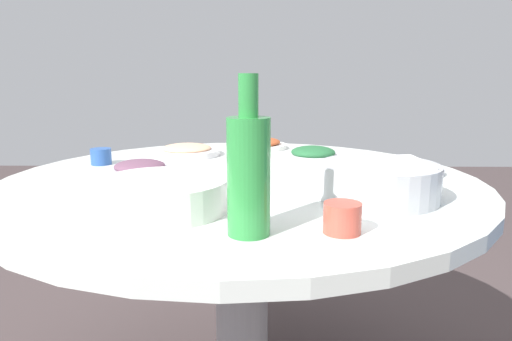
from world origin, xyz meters
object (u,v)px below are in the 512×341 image
Objects in this scene: soup_bowl at (163,196)px; dish_stirfry at (259,144)px; dish_noodles at (187,150)px; tea_cup_near at (342,218)px; dish_tofu_braise at (409,168)px; dish_greens at (313,155)px; dish_eggplant at (140,169)px; green_bottle at (249,172)px; rice_bowl at (379,181)px; round_dining_table at (241,222)px; tea_cup_far at (101,156)px.

soup_bowl is 0.87m from dish_stirfry.
tea_cup_near reaches higher than dish_noodles.
dish_greens reaches higher than dish_tofu_braise.
soup_bowl is 1.57× the size of dish_tofu_braise.
soup_bowl reaches higher than dish_eggplant.
rice_bowl is at bearing -140.48° from green_bottle.
tea_cup_near is at bearing 88.01° from dish_greens.
dish_tofu_braise reaches higher than round_dining_table.
soup_bowl is 0.38m from dish_eggplant.
soup_bowl is at bearing 76.51° from dish_stirfry.
dish_noodles is (0.06, -0.69, -0.02)m from soup_bowl.
rice_bowl reaches higher than dish_noodles.
round_dining_table is 0.44m from rice_bowl.
tea_cup_near is (0.02, 0.70, 0.01)m from dish_greens.
dish_stirfry is 3.12× the size of tea_cup_near.
dish_eggplant is 0.75× the size of green_bottle.
dish_noodles is at bearing -47.07° from rice_bowl.
tea_cup_far is at bearing -58.63° from soup_bowl.
green_bottle reaches higher than dish_stirfry.
dish_eggplant is 0.23m from tea_cup_far.
green_bottle reaches higher than soup_bowl.
rice_bowl is at bearing -117.95° from tea_cup_near.
dish_stirfry is 0.99m from tea_cup_near.
tea_cup_far is at bearing -43.93° from tea_cup_near.
dish_tofu_braise is at bearing -177.21° from dish_eggplant.
dish_eggplant is at bearing -3.73° from round_dining_table.
dish_greens reaches higher than round_dining_table.
dish_tofu_braise is at bearing -173.37° from round_dining_table.
dish_stirfry is 0.61m from tea_cup_far.
soup_bowl reaches higher than dish_tofu_braise.
tea_cup_near is (0.13, 0.24, -0.02)m from rice_bowl.
dish_stirfry is (-0.26, -0.16, 0.00)m from dish_noodles.
green_bottle is 4.12× the size of tea_cup_near.
rice_bowl is 0.27m from tea_cup_near.
dish_eggplant is 0.60m from dish_stirfry.
soup_bowl is 1.42× the size of dish_eggplant.
soup_bowl is 1.27× the size of dish_noodles.
soup_bowl is at bearing 121.37° from tea_cup_far.
dish_noodles is at bearing -15.11° from dish_greens.
round_dining_table is at bearing -114.97° from soup_bowl.
soup_bowl is 4.71× the size of tea_cup_far.
rice_bowl is at bearing 132.93° from dish_noodles.
green_bottle is (0.30, 0.25, 0.07)m from rice_bowl.
dish_noodles is 0.31m from dish_stirfry.
soup_bowl is at bearing 65.03° from round_dining_table.
dish_greens is at bearing -91.99° from tea_cup_near.
green_bottle is at bearing 142.25° from soup_bowl.
dish_greens reaches higher than dish_stirfry.
soup_bowl is at bearing 112.18° from dish_eggplant.
tea_cup_near reaches higher than dish_greens.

